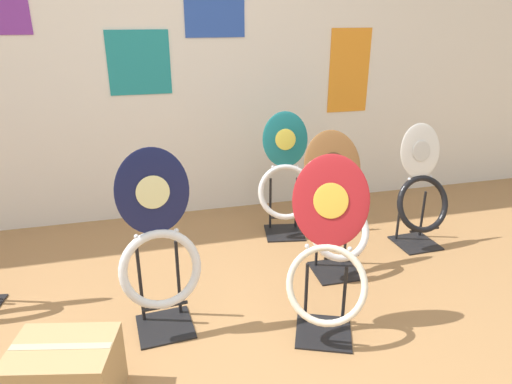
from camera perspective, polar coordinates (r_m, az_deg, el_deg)
name	(u,v)px	position (r m, az deg, el deg)	size (l,w,h in m)	color
wall_back	(161,48)	(3.54, -11.82, 17.25)	(8.00, 0.07, 2.60)	silver
toilet_seat_display_teal_sax	(285,178)	(3.27, 3.70, 1.70)	(0.43, 0.32, 0.90)	black
toilet_seat_display_woodgrain	(337,209)	(2.84, 10.04, -2.13)	(0.39, 0.39, 0.87)	black
toilet_seat_display_white_plain	(421,194)	(3.32, 19.96, -0.24)	(0.40, 0.29, 0.85)	black
toilet_seat_display_crimson_swirl	(328,257)	(2.29, 8.98, -8.06)	(0.50, 0.50, 0.90)	black
toilet_seat_display_navy_moon	(159,254)	(2.30, -12.05, -7.53)	(0.41, 0.30, 0.96)	black
storage_box	(66,375)	(2.17, -22.65, -20.40)	(0.47, 0.39, 0.30)	tan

